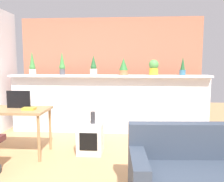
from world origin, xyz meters
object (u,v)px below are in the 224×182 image
Objects in this scene: potted_plant_1 at (62,64)px; potted_plant_5 at (183,67)px; potted_plant_0 at (32,65)px; potted_plant_3 at (123,66)px; tv_monitor at (19,99)px; side_cube_shelf at (90,138)px; potted_plant_2 at (94,67)px; couch at (205,178)px; desk at (14,114)px; book_on_desk at (29,109)px; vase_on_shelf at (93,118)px; potted_plant_4 at (154,67)px.

potted_plant_5 is at bearing 0.27° from potted_plant_1.
potted_plant_3 is at bearing 0.86° from potted_plant_0.
tv_monitor is (-1.67, -1.16, -0.52)m from potted_plant_3.
potted_plant_1 is 0.95× the size of side_cube_shelf.
potted_plant_2 is 3.02m from couch.
potted_plant_2 is 0.37× the size of desk.
potted_plant_5 is at bearing 1.81° from potted_plant_2.
potted_plant_2 is 1.63m from tv_monitor.
desk reaches higher than side_cube_shelf.
tv_monitor is at bearing -132.75° from potted_plant_2.
potted_plant_5 is 1.93× the size of book_on_desk.
potted_plant_0 is 1.98m from vase_on_shelf.
potted_plant_1 is 1.55m from desk.
tv_monitor is at bearing -145.13° from potted_plant_3.
side_cube_shelf is (0.10, -1.06, -1.15)m from potted_plant_2.
potted_plant_4 is 0.84× the size of potted_plant_5.
tv_monitor reaches higher than couch.
potted_plant_1 is 1.38× the size of potted_plant_3.
desk is (-2.33, -1.27, -0.73)m from potted_plant_4.
book_on_desk is at bearing -137.85° from potted_plant_3.
potted_plant_5 is 0.75× the size of side_cube_shelf.
book_on_desk is 0.12× the size of couch.
desk is (-2.91, -1.28, -0.73)m from potted_plant_5.
potted_plant_5 is at bearing 1.17° from potted_plant_0.
potted_plant_3 is 0.91× the size of tv_monitor.
potted_plant_1 is 2.44× the size of vase_on_shelf.
potted_plant_4 is 1.95m from side_cube_shelf.
vase_on_shelf is (1.25, 0.13, -0.07)m from desk.
potted_plant_4 is at bearing 32.87° from book_on_desk.
potted_plant_2 is (0.67, -0.05, -0.05)m from potted_plant_1.
potted_plant_3 is 1.78× the size of book_on_desk.
potted_plant_0 is 2.50× the size of book_on_desk.
potted_plant_1 reaches higher than potted_plant_5.
potted_plant_1 is 3.45m from couch.
couch is at bearing -39.96° from potted_plant_0.
potted_plant_4 is at bearing 2.14° from potted_plant_2.
potted_plant_0 is 1.45m from desk.
potted_plant_2 is at bearing 97.67° from vase_on_shelf.
tv_monitor is at bearing -78.36° from potted_plant_0.
potted_plant_5 is 0.98× the size of tv_monitor.
desk is 2.20× the size of side_cube_shelf.
potted_plant_2 is 2.08× the size of book_on_desk.
potted_plant_5 reaches higher than side_cube_shelf.
tv_monitor is (0.23, -1.13, -0.55)m from potted_plant_0.
desk is 0.31m from book_on_desk.
potted_plant_0 is at bearing 142.69° from side_cube_shelf.
potted_plant_2 reaches higher than potted_plant_3.
potted_plant_2 is at bearing 57.22° from book_on_desk.
potted_plant_4 is 1.61× the size of book_on_desk.
potted_plant_0 is 2.11m from side_cube_shelf.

